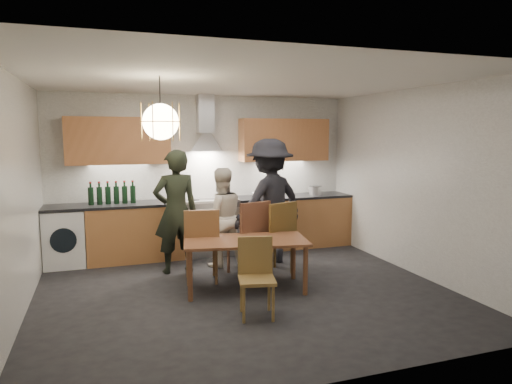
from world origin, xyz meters
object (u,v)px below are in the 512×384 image
object	(u,v)px
mixing_bowl	(263,195)
stock_pot	(315,191)
person_right	(270,202)
person_mid	(221,217)
dining_table	(245,245)
wine_bottles	(112,193)
chair_front	(256,271)
chair_back_left	(202,241)
person_left	(176,212)

from	to	relation	value
mixing_bowl	stock_pot	xyz separation A→B (m)	(0.99, 0.05, 0.03)
person_right	mixing_bowl	world-z (taller)	person_right
mixing_bowl	person_mid	bearing A→B (deg)	-143.75
dining_table	wine_bottles	xyz separation A→B (m)	(-1.54, 1.89, 0.50)
chair_front	mixing_bowl	size ratio (longest dim) A/B	2.46
chair_back_left	chair_front	bearing A→B (deg)	114.59
chair_back_left	person_right	xyz separation A→B (m)	(1.19, 0.62, 0.38)
dining_table	person_right	world-z (taller)	person_right
mixing_bowl	wine_bottles	bearing A→B (deg)	177.55
person_mid	stock_pot	size ratio (longest dim) A/B	6.93
person_mid	mixing_bowl	xyz separation A→B (m)	(0.90, 0.66, 0.21)
person_right	dining_table	bearing A→B (deg)	35.52
person_right	chair_back_left	bearing A→B (deg)	7.62
dining_table	person_mid	size ratio (longest dim) A/B	1.12
stock_pot	person_right	bearing A→B (deg)	-145.56
stock_pot	chair_front	bearing A→B (deg)	-127.21
dining_table	person_left	xyz separation A→B (m)	(-0.71, 1.02, 0.30)
person_right	person_left	bearing A→B (deg)	-19.28
person_left	person_right	size ratio (longest dim) A/B	0.92
person_right	wine_bottles	bearing A→B (deg)	-40.74
dining_table	mixing_bowl	bearing A→B (deg)	74.07
dining_table	mixing_bowl	world-z (taller)	mixing_bowl
dining_table	stock_pot	size ratio (longest dim) A/B	7.73
mixing_bowl	stock_pot	distance (m)	0.99
dining_table	person_left	bearing A→B (deg)	134.78
wine_bottles	chair_front	bearing A→B (deg)	-62.40
person_left	wine_bottles	size ratio (longest dim) A/B	2.51
mixing_bowl	wine_bottles	xyz separation A→B (m)	(-2.41, 0.10, 0.13)
dining_table	chair_back_left	bearing A→B (deg)	148.49
chair_front	person_left	world-z (taller)	person_left
person_left	stock_pot	size ratio (longest dim) A/B	8.24
person_left	mixing_bowl	bearing A→B (deg)	-159.97
chair_back_left	person_mid	world-z (taller)	person_mid
dining_table	person_mid	xyz separation A→B (m)	(-0.03, 1.13, 0.16)
person_right	person_mid	bearing A→B (deg)	-26.77
chair_front	person_right	world-z (taller)	person_right
mixing_bowl	wine_bottles	world-z (taller)	wine_bottles
chair_back_left	person_left	bearing A→B (deg)	-59.73
dining_table	chair_back_left	xyz separation A→B (m)	(-0.47, 0.42, -0.00)
stock_pot	chair_back_left	bearing A→B (deg)	-148.86
dining_table	person_mid	distance (m)	1.14
person_mid	stock_pot	world-z (taller)	person_mid
chair_back_left	person_right	size ratio (longest dim) A/B	0.53
dining_table	chair_front	bearing A→B (deg)	-89.24
dining_table	person_left	world-z (taller)	person_left
dining_table	person_right	xyz separation A→B (m)	(0.71, 1.04, 0.37)
mixing_bowl	wine_bottles	size ratio (longest dim) A/B	0.49
chair_back_left	mixing_bowl	size ratio (longest dim) A/B	2.90
dining_table	person_mid	world-z (taller)	person_mid
chair_front	stock_pot	size ratio (longest dim) A/B	3.98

